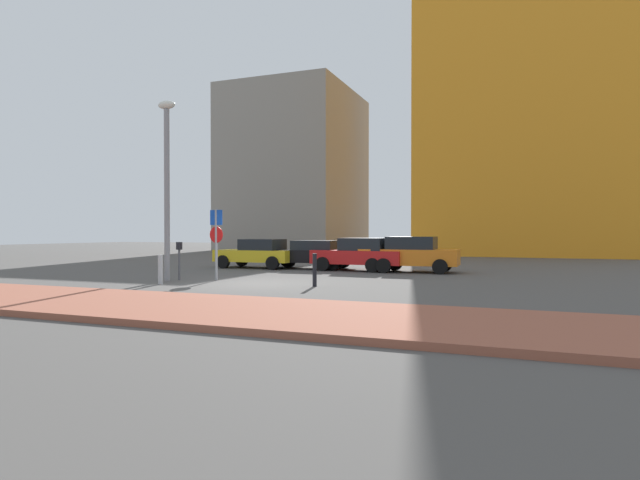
{
  "coord_description": "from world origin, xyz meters",
  "views": [
    {
      "loc": [
        8.6,
        -15.89,
        1.76
      ],
      "look_at": [
        1.44,
        2.25,
        1.47
      ],
      "focal_mm": 29.46,
      "sensor_mm": 36.0,
      "label": 1
    }
  ],
  "objects_px": {
    "parked_car_black": "(310,254)",
    "parked_car_orange": "(410,254)",
    "street_lamp": "(167,174)",
    "traffic_bollard_mid": "(315,270)",
    "parking_meter": "(179,255)",
    "parked_car_yellow": "(258,253)",
    "parked_car_red": "(361,254)",
    "traffic_bollard_near": "(160,270)",
    "parking_sign_post": "(216,236)"
  },
  "relations": [
    {
      "from": "street_lamp",
      "to": "parked_car_red",
      "type": "bearing_deg",
      "value": 55.03
    },
    {
      "from": "traffic_bollard_mid",
      "to": "traffic_bollard_near",
      "type": "bearing_deg",
      "value": -166.82
    },
    {
      "from": "parked_car_black",
      "to": "traffic_bollard_near",
      "type": "height_order",
      "value": "parked_car_black"
    },
    {
      "from": "parking_sign_post",
      "to": "street_lamp",
      "type": "height_order",
      "value": "street_lamp"
    },
    {
      "from": "parking_meter",
      "to": "parking_sign_post",
      "type": "bearing_deg",
      "value": 16.06
    },
    {
      "from": "traffic_bollard_mid",
      "to": "parking_meter",
      "type": "bearing_deg",
      "value": 176.67
    },
    {
      "from": "parked_car_yellow",
      "to": "parking_sign_post",
      "type": "relative_size",
      "value": 1.54
    },
    {
      "from": "parked_car_orange",
      "to": "traffic_bollard_mid",
      "type": "xyz_separation_m",
      "value": [
        -1.58,
        -7.28,
        -0.27
      ]
    },
    {
      "from": "parked_car_orange",
      "to": "parking_sign_post",
      "type": "relative_size",
      "value": 1.65
    },
    {
      "from": "street_lamp",
      "to": "traffic_bollard_near",
      "type": "bearing_deg",
      "value": -62.18
    },
    {
      "from": "parked_car_yellow",
      "to": "parking_meter",
      "type": "bearing_deg",
      "value": -86.61
    },
    {
      "from": "parking_meter",
      "to": "parked_car_orange",
      "type": "bearing_deg",
      "value": 44.45
    },
    {
      "from": "parked_car_orange",
      "to": "street_lamp",
      "type": "distance_m",
      "value": 10.82
    },
    {
      "from": "parked_car_black",
      "to": "parked_car_red",
      "type": "relative_size",
      "value": 1.04
    },
    {
      "from": "parked_car_yellow",
      "to": "traffic_bollard_near",
      "type": "bearing_deg",
      "value": -84.76
    },
    {
      "from": "parked_car_red",
      "to": "traffic_bollard_near",
      "type": "xyz_separation_m",
      "value": [
        -4.48,
        -8.41,
        -0.27
      ]
    },
    {
      "from": "parked_car_red",
      "to": "traffic_bollard_mid",
      "type": "relative_size",
      "value": 4.03
    },
    {
      "from": "parked_car_black",
      "to": "parked_car_orange",
      "type": "relative_size",
      "value": 1.05
    },
    {
      "from": "parked_car_black",
      "to": "parked_car_orange",
      "type": "height_order",
      "value": "parked_car_orange"
    },
    {
      "from": "parked_car_red",
      "to": "traffic_bollard_near",
      "type": "height_order",
      "value": "parked_car_red"
    },
    {
      "from": "parked_car_red",
      "to": "parking_meter",
      "type": "height_order",
      "value": "parked_car_red"
    },
    {
      "from": "street_lamp",
      "to": "parked_car_yellow",
      "type": "bearing_deg",
      "value": 91.3
    },
    {
      "from": "parked_car_orange",
      "to": "street_lamp",
      "type": "relative_size",
      "value": 0.66
    },
    {
      "from": "parked_car_black",
      "to": "parking_meter",
      "type": "xyz_separation_m",
      "value": [
        -2.15,
        -7.35,
        0.19
      ]
    },
    {
      "from": "parked_car_yellow",
      "to": "traffic_bollard_mid",
      "type": "distance_m",
      "value": 9.29
    },
    {
      "from": "parked_car_yellow",
      "to": "parking_meter",
      "type": "relative_size",
      "value": 2.86
    },
    {
      "from": "parked_car_red",
      "to": "parking_sign_post",
      "type": "xyz_separation_m",
      "value": [
        -3.5,
        -6.5,
        0.86
      ]
    },
    {
      "from": "parked_car_yellow",
      "to": "parking_meter",
      "type": "height_order",
      "value": "parked_car_yellow"
    },
    {
      "from": "parked_car_orange",
      "to": "parking_meter",
      "type": "xyz_separation_m",
      "value": [
        -7.09,
        -6.96,
        0.1
      ]
    },
    {
      "from": "parking_sign_post",
      "to": "traffic_bollard_near",
      "type": "bearing_deg",
      "value": -117.16
    },
    {
      "from": "traffic_bollard_near",
      "to": "traffic_bollard_mid",
      "type": "distance_m",
      "value": 5.29
    },
    {
      "from": "parked_car_red",
      "to": "parking_meter",
      "type": "bearing_deg",
      "value": -125.11
    },
    {
      "from": "parked_car_red",
      "to": "parked_car_black",
      "type": "bearing_deg",
      "value": 170.21
    },
    {
      "from": "street_lamp",
      "to": "traffic_bollard_mid",
      "type": "bearing_deg",
      "value": 0.61
    },
    {
      "from": "parked_car_red",
      "to": "traffic_bollard_mid",
      "type": "distance_m",
      "value": 7.24
    },
    {
      "from": "parked_car_yellow",
      "to": "parking_sign_post",
      "type": "bearing_deg",
      "value": -74.84
    },
    {
      "from": "traffic_bollard_near",
      "to": "traffic_bollard_mid",
      "type": "xyz_separation_m",
      "value": [
        5.15,
        1.2,
        0.04
      ]
    },
    {
      "from": "traffic_bollard_near",
      "to": "parking_meter",
      "type": "bearing_deg",
      "value": 103.36
    },
    {
      "from": "parking_sign_post",
      "to": "street_lamp",
      "type": "distance_m",
      "value": 2.85
    },
    {
      "from": "parked_car_red",
      "to": "traffic_bollard_near",
      "type": "bearing_deg",
      "value": -118.04
    },
    {
      "from": "parked_car_black",
      "to": "traffic_bollard_mid",
      "type": "height_order",
      "value": "parked_car_black"
    },
    {
      "from": "parked_car_orange",
      "to": "parking_meter",
      "type": "height_order",
      "value": "parked_car_orange"
    },
    {
      "from": "parked_car_black",
      "to": "parking_meter",
      "type": "bearing_deg",
      "value": -106.29
    },
    {
      "from": "street_lamp",
      "to": "parked_car_black",
      "type": "bearing_deg",
      "value": 72.83
    },
    {
      "from": "parking_sign_post",
      "to": "traffic_bollard_near",
      "type": "height_order",
      "value": "parking_sign_post"
    },
    {
      "from": "parked_car_orange",
      "to": "traffic_bollard_near",
      "type": "relative_size",
      "value": 4.32
    },
    {
      "from": "parked_car_black",
      "to": "traffic_bollard_mid",
      "type": "relative_size",
      "value": 4.19
    },
    {
      "from": "parking_sign_post",
      "to": "parking_meter",
      "type": "height_order",
      "value": "parking_sign_post"
    },
    {
      "from": "parked_car_yellow",
      "to": "parked_car_orange",
      "type": "relative_size",
      "value": 0.93
    },
    {
      "from": "parked_car_yellow",
      "to": "parked_car_red",
      "type": "distance_m",
      "value": 5.25
    }
  ]
}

